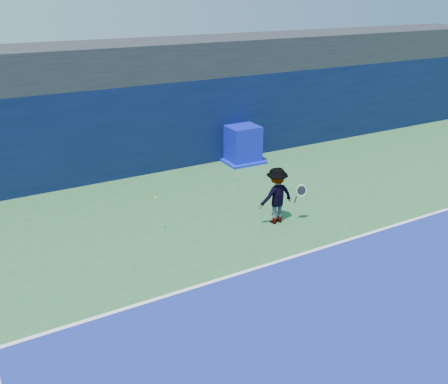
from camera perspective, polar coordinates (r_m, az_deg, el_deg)
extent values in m
plane|color=#2D6434|center=(9.21, 11.56, -17.77)|extent=(80.00, 80.00, 0.00)
cube|color=white|center=(11.15, 1.38, -9.39)|extent=(24.00, 0.10, 0.01)
cube|color=black|center=(17.47, -13.55, 14.22)|extent=(36.00, 3.00, 1.20)
cube|color=#091232|center=(16.94, -11.90, 6.85)|extent=(36.00, 1.00, 3.00)
cube|color=#0C13AF|center=(18.10, 2.05, 5.55)|extent=(1.15, 1.15, 1.33)
cube|color=#0D1DBC|center=(18.29, 2.03, 3.68)|extent=(1.43, 1.43, 0.09)
imported|color=white|center=(13.28, 6.01, -0.40)|extent=(1.01, 0.59, 1.55)
cylinder|color=black|center=(13.40, 8.18, -0.87)|extent=(0.07, 0.14, 0.24)
torus|color=white|center=(13.35, 8.84, 0.17)|extent=(0.28, 0.16, 0.28)
cylinder|color=black|center=(13.35, 8.84, 0.17)|extent=(0.24, 0.12, 0.23)
sphere|color=#C9CE16|center=(12.63, -7.85, -0.61)|extent=(0.06, 0.06, 0.06)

